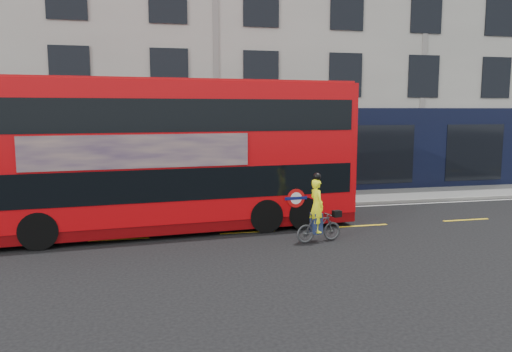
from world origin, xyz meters
name	(u,v)px	position (x,y,z in m)	size (l,w,h in m)	color
ground	(258,244)	(0.00, 0.00, 0.00)	(120.00, 120.00, 0.00)	black
pavement	(223,203)	(0.00, 6.50, 0.06)	(60.00, 3.00, 0.12)	slate
kerb	(229,209)	(0.00, 5.00, 0.07)	(60.00, 0.12, 0.13)	gray
building_terrace	(202,41)	(0.00, 12.94, 7.49)	(50.00, 10.07, 15.00)	#B8B7AD
road_edge_line	(230,212)	(0.00, 4.70, 0.00)	(58.00, 0.10, 0.01)	silver
lane_dashes	(248,232)	(0.00, 1.50, 0.00)	(58.00, 0.12, 0.01)	yellow
bus	(172,154)	(-2.30, 2.39, 2.48)	(12.19, 3.63, 4.85)	red
cyclist	(318,218)	(1.80, -0.11, 0.71)	(1.50, 0.65, 2.08)	#45484A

